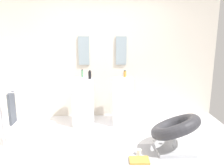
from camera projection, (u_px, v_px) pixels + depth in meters
name	position (u px, v px, depth m)	size (l,w,h in m)	color
ground_plane	(104.00, 153.00, 3.54)	(4.80, 3.60, 0.04)	silver
rear_partition	(103.00, 56.00, 4.85)	(4.80, 0.10, 2.60)	beige
pedestal_sink_left	(83.00, 101.00, 4.50)	(0.41, 0.41, 1.03)	white
pedestal_sink_right	(123.00, 101.00, 4.53)	(0.41, 0.41, 1.03)	white
vanity_mirror_left	(84.00, 51.00, 4.74)	(0.22, 0.03, 0.58)	#8C9EA8
vanity_mirror_right	(121.00, 51.00, 4.77)	(0.22, 0.03, 0.58)	#8C9EA8
lounge_chair	(175.00, 130.00, 3.50)	(1.09, 1.09, 0.65)	#B7BABF
towel_rack	(10.00, 110.00, 3.57)	(0.37, 0.22, 0.95)	#B7BABF
area_rug	(135.00, 159.00, 3.34)	(1.18, 0.86, 0.01)	#B2B2B7
magazine_ochre	(139.00, 160.00, 3.27)	(0.28, 0.20, 0.03)	gold
coffee_mug	(139.00, 152.00, 3.43)	(0.08, 0.08, 0.09)	white
soap_bottle_black	(90.00, 75.00, 4.36)	(0.06, 0.06, 0.16)	black
soap_bottle_amber	(125.00, 74.00, 4.52)	(0.05, 0.05, 0.14)	#C68C38
soap_bottle_green	(82.00, 74.00, 4.48)	(0.04, 0.04, 0.16)	#59996B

